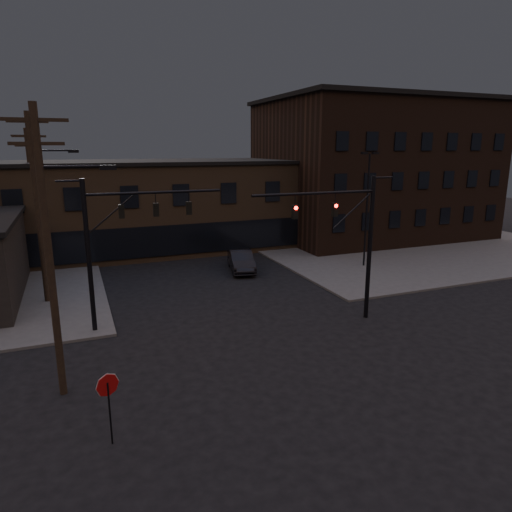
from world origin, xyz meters
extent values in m
plane|color=black|center=(0.00, 0.00, 0.00)|extent=(140.00, 140.00, 0.00)
cube|color=#474744|center=(22.00, 22.00, 0.07)|extent=(30.00, 30.00, 0.15)
cube|color=brown|center=(0.00, 28.00, 4.00)|extent=(40.00, 12.00, 8.00)
cube|color=black|center=(22.00, 26.00, 7.00)|extent=(22.00, 16.00, 14.00)
cylinder|color=black|center=(6.50, 4.50, 4.00)|extent=(0.24, 0.24, 8.00)
cylinder|color=black|center=(3.00, 4.50, 7.20)|extent=(7.00, 0.14, 0.14)
cube|color=#FF140C|center=(4.17, 4.50, 6.30)|extent=(0.28, 0.22, 0.70)
cube|color=#FF140C|center=(1.83, 4.50, 6.30)|extent=(0.28, 0.22, 0.70)
cylinder|color=black|center=(-8.00, 8.00, 4.00)|extent=(0.24, 0.24, 8.00)
cylinder|color=black|center=(-4.50, 8.00, 7.20)|extent=(7.00, 0.14, 0.14)
cube|color=black|center=(-6.25, 8.00, 6.30)|extent=(0.28, 0.22, 0.70)
cube|color=black|center=(-4.50, 8.00, 6.30)|extent=(0.28, 0.22, 0.70)
cube|color=black|center=(-2.75, 8.00, 6.30)|extent=(0.28, 0.22, 0.70)
cylinder|color=black|center=(-8.00, -2.00, 1.10)|extent=(0.06, 0.06, 2.20)
cylinder|color=maroon|center=(-8.00, -1.98, 2.10)|extent=(0.72, 0.33, 0.76)
cylinder|color=black|center=(-9.50, 2.00, 5.50)|extent=(0.28, 0.28, 11.00)
cube|color=black|center=(-9.50, 2.00, 10.40)|extent=(2.20, 0.12, 0.12)
cube|color=black|center=(-9.50, 2.00, 9.60)|extent=(1.80, 0.12, 0.12)
cube|color=black|center=(-7.20, 2.00, 8.75)|extent=(0.60, 0.25, 0.18)
cylinder|color=black|center=(-10.50, 14.00, 5.75)|extent=(0.28, 0.28, 11.50)
cube|color=black|center=(-10.50, 14.00, 10.90)|extent=(2.20, 0.12, 0.12)
cube|color=black|center=(-10.50, 14.00, 10.10)|extent=(1.80, 0.12, 0.12)
cube|color=black|center=(-8.20, 14.00, 9.25)|extent=(0.60, 0.25, 0.18)
cylinder|color=black|center=(-11.50, 26.00, 5.50)|extent=(0.28, 0.28, 11.00)
cube|color=black|center=(-11.50, 26.00, 10.40)|extent=(2.20, 0.12, 0.12)
cube|color=black|center=(-11.50, 26.00, 9.60)|extent=(1.80, 0.12, 0.12)
cylinder|color=black|center=(13.00, 14.00, 4.50)|extent=(0.14, 0.14, 9.00)
cube|color=black|center=(12.50, 14.00, 9.05)|extent=(0.50, 0.28, 0.18)
cube|color=black|center=(13.50, 14.00, 9.05)|extent=(0.50, 0.28, 0.18)
cylinder|color=black|center=(19.00, 19.00, 4.50)|extent=(0.14, 0.14, 9.00)
cube|color=black|center=(18.50, 19.00, 9.05)|extent=(0.50, 0.28, 0.18)
cube|color=black|center=(19.50, 19.00, 9.05)|extent=(0.50, 0.28, 0.18)
imported|color=black|center=(14.33, 20.27, 0.90)|extent=(4.67, 2.59, 1.50)
imported|color=silver|center=(18.68, 20.11, 0.78)|extent=(4.46, 2.15, 1.25)
imported|color=black|center=(3.38, 16.66, 0.80)|extent=(2.68, 5.11, 1.60)
camera|label=1|loc=(-8.55, -15.94, 9.47)|focal=32.00mm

